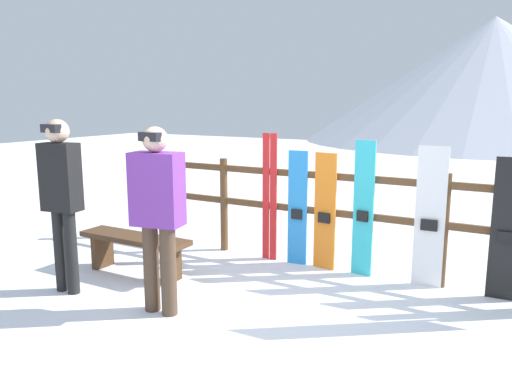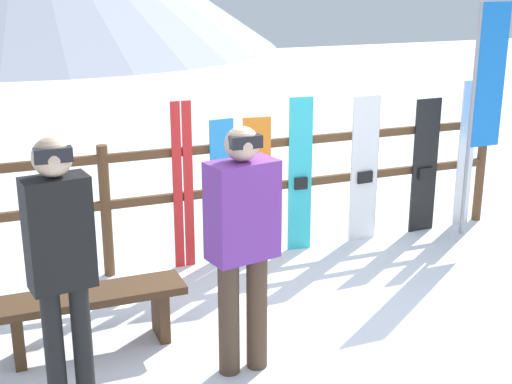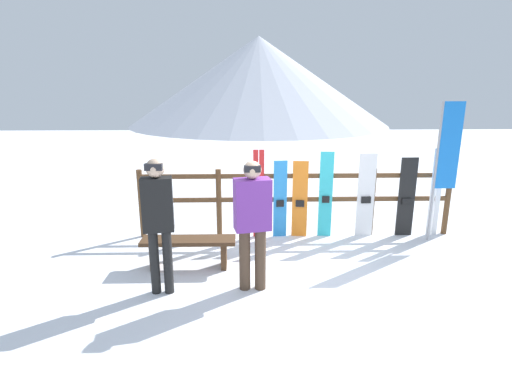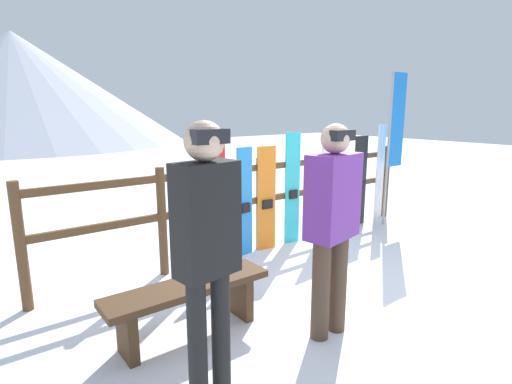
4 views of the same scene
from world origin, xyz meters
name	(u,v)px [view 1 (image 1 of 4)]	position (x,y,z in m)	size (l,w,h in m)	color
ground_plane	(254,316)	(0.00, 0.00, 0.00)	(40.00, 40.00, 0.00)	white
mountain_backdrop	(491,80)	(0.00, 23.66, 3.00)	(18.00, 18.00, 6.00)	silver
fence	(322,207)	(0.00, 1.66, 0.74)	(5.71, 0.10, 1.25)	brown
bench	(135,245)	(-1.78, 0.33, 0.35)	(1.41, 0.36, 0.47)	#4C331E
person_purple	(158,208)	(-0.82, -0.36, 1.03)	(0.51, 0.34, 1.78)	#4C3828
person_black	(61,191)	(-2.03, -0.43, 1.09)	(0.42, 0.27, 1.82)	black
ski_pair_red	(270,197)	(-0.68, 1.61, 0.81)	(0.20, 0.02, 1.61)	red
snowboard_blue	(297,209)	(-0.29, 1.60, 0.70)	(0.24, 0.07, 1.41)	#288CE0
snowboard_orange	(325,212)	(0.06, 1.60, 0.70)	(0.28, 0.08, 1.41)	orange
snowboard_cyan	(363,209)	(0.53, 1.60, 0.78)	(0.24, 0.07, 1.57)	#2DBFCC
snowboard_white	(430,218)	(1.26, 1.60, 0.76)	(0.32, 0.07, 1.54)	white
snowboard_black_stripe	(507,230)	(2.01, 1.60, 0.73)	(0.31, 0.06, 1.46)	black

